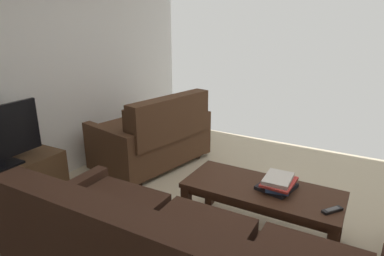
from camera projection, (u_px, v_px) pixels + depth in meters
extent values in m
cube|color=beige|center=(264.00, 248.00, 2.58)|extent=(4.90, 4.81, 0.01)
cube|color=white|center=(35.00, 49.00, 3.29)|extent=(0.12, 4.81, 2.83)
cylinder|color=black|center=(115.00, 236.00, 2.68)|extent=(0.05, 0.05, 0.06)
cube|color=#382116|center=(187.00, 246.00, 1.84)|extent=(0.60, 0.76, 0.10)
cube|color=#382116|center=(102.00, 216.00, 2.13)|extent=(0.60, 0.76, 0.10)
cube|color=#382116|center=(157.00, 253.00, 1.56)|extent=(0.57, 0.13, 0.36)
cube|color=#382116|center=(64.00, 217.00, 1.86)|extent=(0.57, 0.13, 0.36)
cube|color=#382116|center=(63.00, 224.00, 2.34)|extent=(0.11, 0.86, 0.54)
cylinder|color=black|center=(161.00, 144.00, 4.66)|extent=(0.06, 0.06, 0.06)
cylinder|color=black|center=(103.00, 166.00, 3.97)|extent=(0.06, 0.06, 0.06)
cylinder|color=black|center=(198.00, 156.00, 4.23)|extent=(0.06, 0.06, 0.06)
cylinder|color=black|center=(140.00, 183.00, 3.54)|extent=(0.06, 0.06, 0.06)
cube|color=#4C301E|center=(151.00, 144.00, 4.03)|extent=(1.01, 1.27, 0.39)
cube|color=#4C301E|center=(166.00, 119.00, 4.17)|extent=(0.80, 0.65, 0.10)
cube|color=#4C301E|center=(131.00, 130.00, 3.76)|extent=(0.80, 0.65, 0.10)
cube|color=#4C301E|center=(170.00, 118.00, 3.69)|extent=(0.40, 1.14, 0.49)
cube|color=#4C301E|center=(180.00, 112.00, 3.96)|extent=(0.22, 0.52, 0.35)
cube|color=#4C301E|center=(145.00, 122.00, 3.56)|extent=(0.22, 0.52, 0.35)
cube|color=#4C301E|center=(185.00, 127.00, 4.45)|extent=(0.81, 0.26, 0.55)
cube|color=#4C301E|center=(109.00, 153.00, 3.57)|extent=(0.81, 0.26, 0.55)
cube|color=#3D2316|center=(262.00, 190.00, 2.63)|extent=(1.23, 0.53, 0.04)
cube|color=#3D2316|center=(262.00, 195.00, 2.64)|extent=(1.13, 0.48, 0.05)
cube|color=#3D2316|center=(339.00, 219.00, 2.61)|extent=(0.07, 0.07, 0.39)
cube|color=#3D2316|center=(210.00, 185.00, 3.14)|extent=(0.07, 0.07, 0.39)
cube|color=#3D2316|center=(331.00, 252.00, 2.24)|extent=(0.07, 0.07, 0.39)
cube|color=#3D2316|center=(186.00, 207.00, 2.78)|extent=(0.07, 0.07, 0.39)
cube|color=#4C331E|center=(6.00, 192.00, 2.93)|extent=(0.39, 1.10, 0.48)
cube|color=black|center=(3.00, 192.00, 2.93)|extent=(0.21, 0.25, 0.06)
cube|color=black|center=(1.00, 166.00, 2.85)|extent=(0.21, 0.33, 0.02)
cube|color=black|center=(0.00, 162.00, 2.84)|extent=(0.04, 0.06, 0.06)
cube|color=black|center=(276.00, 186.00, 2.61)|extent=(0.30, 0.32, 0.03)
cube|color=#385693|center=(279.00, 184.00, 2.59)|extent=(0.22, 0.32, 0.03)
cube|color=#C63833|center=(279.00, 182.00, 2.57)|extent=(0.24, 0.31, 0.02)
cube|color=silver|center=(278.00, 179.00, 2.57)|extent=(0.21, 0.28, 0.03)
cube|color=black|center=(332.00, 210.00, 2.29)|extent=(0.13, 0.15, 0.02)
cube|color=#59595B|center=(333.00, 209.00, 2.29)|extent=(0.09, 0.11, 0.00)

